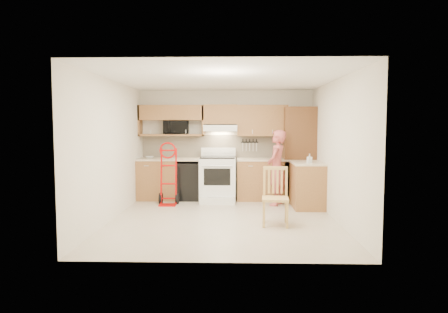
{
  "coord_description": "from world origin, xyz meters",
  "views": [
    {
      "loc": [
        0.21,
        -7.02,
        1.69
      ],
      "look_at": [
        0.0,
        0.5,
        1.1
      ],
      "focal_mm": 31.83,
      "sensor_mm": 36.0,
      "label": 1
    }
  ],
  "objects_px": {
    "hand_truck": "(168,177)",
    "dining_chair": "(275,197)",
    "range": "(218,175)",
    "person": "(277,168)",
    "microwave": "(176,127)"
  },
  "relations": [
    {
      "from": "hand_truck",
      "to": "dining_chair",
      "type": "bearing_deg",
      "value": -38.81
    },
    {
      "from": "microwave",
      "to": "range",
      "type": "height_order",
      "value": "microwave"
    },
    {
      "from": "range",
      "to": "person",
      "type": "bearing_deg",
      "value": -18.34
    },
    {
      "from": "range",
      "to": "hand_truck",
      "type": "height_order",
      "value": "hand_truck"
    },
    {
      "from": "hand_truck",
      "to": "dining_chair",
      "type": "height_order",
      "value": "hand_truck"
    },
    {
      "from": "microwave",
      "to": "dining_chair",
      "type": "height_order",
      "value": "microwave"
    },
    {
      "from": "person",
      "to": "dining_chair",
      "type": "relative_size",
      "value": 1.62
    },
    {
      "from": "microwave",
      "to": "person",
      "type": "height_order",
      "value": "microwave"
    },
    {
      "from": "range",
      "to": "person",
      "type": "relative_size",
      "value": 0.74
    },
    {
      "from": "range",
      "to": "person",
      "type": "xyz_separation_m",
      "value": [
        1.27,
        -0.42,
        0.21
      ]
    },
    {
      "from": "person",
      "to": "microwave",
      "type": "bearing_deg",
      "value": -87.01
    },
    {
      "from": "person",
      "to": "hand_truck",
      "type": "bearing_deg",
      "value": -67.71
    },
    {
      "from": "person",
      "to": "hand_truck",
      "type": "distance_m",
      "value": 2.32
    },
    {
      "from": "microwave",
      "to": "hand_truck",
      "type": "distance_m",
      "value": 1.31
    },
    {
      "from": "range",
      "to": "hand_truck",
      "type": "bearing_deg",
      "value": -155.79
    }
  ]
}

